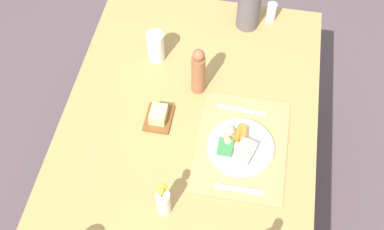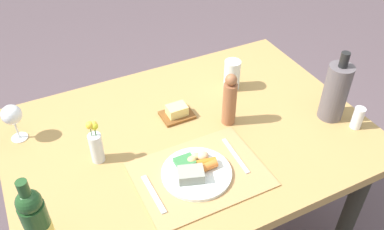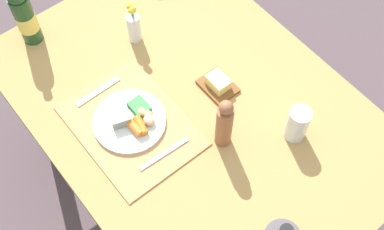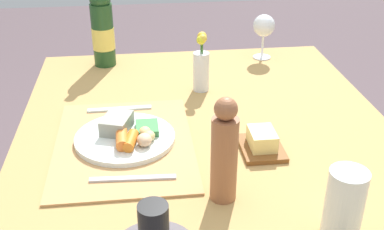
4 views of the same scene
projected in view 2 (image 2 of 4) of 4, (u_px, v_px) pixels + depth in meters
name	position (u px, v px, depth m)	size (l,w,h in m)	color
dining_table	(189.00, 149.00, 1.67)	(1.39, 0.98, 0.71)	#B0884C
placemat	(200.00, 174.00, 1.44)	(0.45, 0.34, 0.01)	tan
dinner_plate	(196.00, 171.00, 1.43)	(0.25, 0.25, 0.05)	silver
fork	(153.00, 194.00, 1.37)	(0.02, 0.18, 0.01)	silver
knife	(235.00, 155.00, 1.50)	(0.01, 0.19, 0.01)	silver
cooler_bottle	(336.00, 91.00, 1.61)	(0.10, 0.10, 0.30)	#5B5356
wine_bottle	(38.00, 224.00, 1.13)	(0.07, 0.07, 0.30)	#214821
butter_dish	(177.00, 112.00, 1.68)	(0.13, 0.10, 0.05)	brown
salt_shaker	(358.00, 118.00, 1.61)	(0.04, 0.04, 0.09)	white
flower_vase	(96.00, 144.00, 1.45)	(0.05, 0.05, 0.18)	silver
water_tumbler	(232.00, 76.00, 1.81)	(0.07, 0.07, 0.14)	silver
pepper_mill	(230.00, 100.00, 1.59)	(0.05, 0.05, 0.23)	#965B3A
wine_glass	(12.00, 116.00, 1.52)	(0.08, 0.08, 0.16)	white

